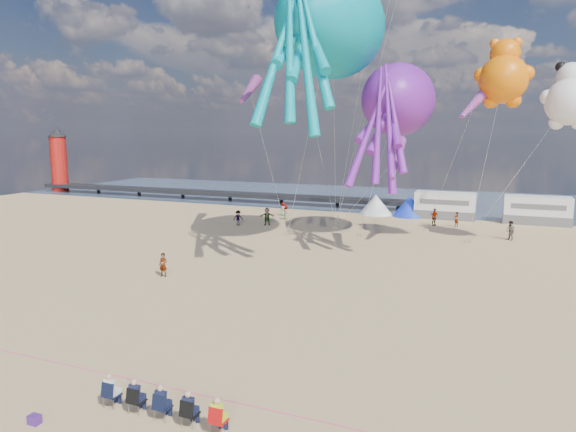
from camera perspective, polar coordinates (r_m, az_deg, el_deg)
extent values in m
plane|color=tan|center=(25.30, -6.51, -13.52)|extent=(120.00, 120.00, 0.00)
plane|color=#364C68|center=(76.84, 13.60, 1.77)|extent=(120.00, 120.00, 0.00)
cube|color=black|center=(75.96, -9.11, 2.57)|extent=(60.00, 3.00, 0.50)
cylinder|color=#A5140F|center=(93.32, -24.09, 5.28)|extent=(2.60, 2.60, 9.00)
cube|color=silver|center=(61.17, 17.05, 1.13)|extent=(6.60, 2.50, 3.00)
cube|color=silver|center=(61.08, 25.94, 0.58)|extent=(6.60, 2.50, 3.00)
cone|color=white|center=(62.42, 9.71, 1.29)|extent=(4.00, 4.00, 2.40)
cone|color=#1933CC|center=(61.69, 13.34, 1.08)|extent=(4.00, 4.00, 2.40)
cube|color=#482078|center=(20.59, -26.33, -19.61)|extent=(0.40, 0.30, 0.32)
cylinder|color=#F2338C|center=(21.47, -13.26, -18.03)|extent=(34.00, 0.03, 0.03)
imported|color=tan|center=(36.16, -13.69, -5.30)|extent=(0.63, 0.44, 1.65)
imported|color=#7F6659|center=(57.88, -0.23, 0.41)|extent=(0.67, 0.71, 1.63)
imported|color=#7F6659|center=(50.94, 23.50, -1.51)|extent=(1.01, 1.02, 1.78)
imported|color=#7F6659|center=(54.34, -5.57, -0.22)|extent=(1.00, 0.97, 1.63)
imported|color=#7F6659|center=(56.25, 15.93, -0.11)|extent=(1.32, 1.31, 1.83)
imported|color=#7F6659|center=(54.41, -2.34, -0.05)|extent=(1.17, 0.79, 1.85)
imported|color=#7F6659|center=(56.22, 18.21, -0.35)|extent=(1.27, 1.44, 1.58)
imported|color=#7F6659|center=(60.61, -0.57, 0.78)|extent=(0.67, 0.56, 1.55)
cube|color=gray|center=(49.03, -0.07, -2.06)|extent=(0.50, 0.35, 0.22)
cube|color=gray|center=(49.07, 7.91, -2.14)|extent=(0.50, 0.35, 0.22)
cube|color=gray|center=(48.57, 19.33, -2.70)|extent=(0.50, 0.35, 0.22)
cube|color=gray|center=(53.13, 15.08, -1.49)|extent=(0.50, 0.35, 0.22)
cube|color=gray|center=(53.03, 5.34, -1.23)|extent=(0.50, 0.35, 0.22)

